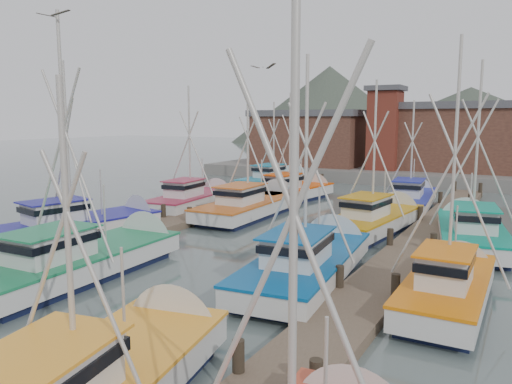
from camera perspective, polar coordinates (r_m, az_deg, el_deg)
The scene contains 21 objects.
ground at distance 22.97m, azimuth -3.08°, elevation -7.89°, with size 260.00×260.00×0.00m, color #455351.
dock_left at distance 30.11m, azimuth -10.21°, elevation -3.68°, with size 2.30×46.00×1.50m.
dock_right at distance 23.96m, azimuth 16.78°, elevation -7.03°, with size 2.30×46.00×1.50m.
quay at distance 57.13m, azimuth 17.30°, elevation 2.12°, with size 44.00×16.00×1.20m, color slate.
shed_left at distance 58.29m, azimuth 6.36°, elevation 6.25°, with size 12.72×8.48×6.20m.
shed_center at distance 55.91m, azimuth 23.53°, elevation 5.89°, with size 14.84×9.54×6.90m.
lookout_tower at distance 53.42m, azimuth 14.50°, elevation 7.15°, with size 3.60×3.60×8.50m.
distant_hills at distance 143.44m, azimuth 19.62°, elevation 5.30°, with size 175.00×140.00×42.00m.
boat_4 at distance 21.93m, azimuth -18.80°, elevation -7.24°, with size 4.57×10.48×11.40m.
boat_5 at distance 20.55m, azimuth 6.26°, elevation -7.90°, with size 4.11×10.26×9.71m.
boat_6 at distance 28.74m, azimuth -18.97°, elevation -3.61°, with size 4.90×10.11×10.25m.
boat_7 at distance 18.88m, azimuth 21.27°, elevation -9.90°, with size 3.80×7.93×9.65m.
boat_8 at distance 33.47m, azimuth -0.26°, elevation -1.52°, with size 3.80×10.46×9.18m.
boat_9 at distance 29.65m, azimuth 13.66°, elevation -3.04°, with size 3.87×9.66×9.36m.
boat_10 at distance 36.30m, azimuth -6.91°, elevation -0.80°, with size 3.87×9.30×9.46m.
boat_11 at distance 28.04m, azimuth 23.30°, elevation -4.14°, with size 4.66×9.87×10.09m.
boat_12 at distance 39.67m, azimuth 4.41°, elevation 0.01°, with size 4.06×9.57×9.20m.
boat_13 at distance 37.86m, azimuth 17.30°, elevation -0.75°, with size 3.72×9.49×8.50m.
boat_14 at distance 47.56m, azimuth 2.48°, elevation 1.41°, with size 3.71×9.75×8.83m.
gull_near at distance 20.81m, azimuth -22.16°, elevation 18.26°, with size 1.55×0.66×0.24m.
gull_far at distance 22.79m, azimuth 0.80°, elevation 14.09°, with size 1.48×0.65×0.24m.
Camera 1 is at (11.89, -18.57, 6.41)m, focal length 35.00 mm.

